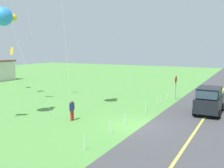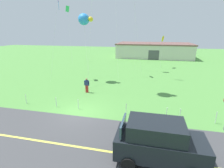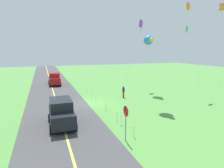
{
  "view_description": "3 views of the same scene",
  "coord_description": "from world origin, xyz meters",
  "views": [
    {
      "loc": [
        -16.67,
        -6.94,
        5.49
      ],
      "look_at": [
        1.72,
        2.85,
        2.59
      ],
      "focal_mm": 41.69,
      "sensor_mm": 36.0,
      "label": 1
    },
    {
      "loc": [
        5.46,
        -11.66,
        6.41
      ],
      "look_at": [
        2.3,
        2.13,
        2.0
      ],
      "focal_mm": 27.29,
      "sensor_mm": 36.0,
      "label": 2
    },
    {
      "loc": [
        22.35,
        -5.39,
        6.36
      ],
      "look_at": [
        0.55,
        2.53,
        2.28
      ],
      "focal_mm": 30.85,
      "sensor_mm": 36.0,
      "label": 3
    }
  ],
  "objects": [
    {
      "name": "kite_yellow_high",
      "position": [
        -12.56,
        24.5,
        10.71
      ],
      "size": [
        2.3,
        3.21,
        11.63
      ],
      "color": "silver",
      "rests_on": "ground"
    },
    {
      "name": "warehouse_distant",
      "position": [
        6.03,
        33.88,
        1.75
      ],
      "size": [
        18.36,
        10.2,
        3.5
      ],
      "color": "beige",
      "rests_on": "ground"
    },
    {
      "name": "car_suv_foreground",
      "position": [
        6.1,
        -4.09,
        1.15
      ],
      "size": [
        4.4,
        2.12,
        2.24
      ],
      "color": "black",
      "rests_on": "ground"
    },
    {
      "name": "fence_post_2",
      "position": [
        -0.34,
        0.7,
        0.45
      ],
      "size": [
        0.05,
        0.05,
        0.9
      ],
      "primitive_type": "cylinder",
      "color": "silver",
      "rests_on": "ground"
    },
    {
      "name": "fence_post_3",
      "position": [
        3.79,
        0.7,
        0.45
      ],
      "size": [
        0.05,
        0.05,
        0.9
      ],
      "primitive_type": "cylinder",
      "color": "silver",
      "rests_on": "ground"
    },
    {
      "name": "kite_orange_near",
      "position": [
        7.36,
        20.62,
        5.07
      ],
      "size": [
        0.7,
        1.14,
        5.64
      ],
      "color": "silver",
      "rests_on": "ground"
    },
    {
      "name": "kite_green_far",
      "position": [
        -2.93,
        9.51,
        7.81
      ],
      "size": [
        2.29,
        3.97,
        8.51
      ],
      "color": "silver",
      "rests_on": "ground"
    },
    {
      "name": "fence_post_6",
      "position": [
        10.33,
        0.7,
        0.45
      ],
      "size": [
        0.05,
        0.05,
        0.9
      ],
      "primitive_type": "cylinder",
      "color": "silver",
      "rests_on": "ground"
    },
    {
      "name": "asphalt_road",
      "position": [
        0.0,
        -4.0,
        0.0
      ],
      "size": [
        120.0,
        7.0,
        0.0
      ],
      "primitive_type": "cube",
      "color": "#424244",
      "rests_on": "ground"
    },
    {
      "name": "fence_post_0",
      "position": [
        -5.48,
        0.7,
        0.45
      ],
      "size": [
        0.05,
        0.05,
        0.9
      ],
      "primitive_type": "cylinder",
      "color": "silver",
      "rests_on": "ground"
    },
    {
      "name": "fence_post_1",
      "position": [
        -2.42,
        0.7,
        0.45
      ],
      "size": [
        0.05,
        0.05,
        0.9
      ],
      "primitive_type": "cylinder",
      "color": "silver",
      "rests_on": "ground"
    },
    {
      "name": "fence_post_5",
      "position": [
        7.87,
        0.7,
        0.45
      ],
      "size": [
        0.05,
        0.05,
        0.9
      ],
      "primitive_type": "cylinder",
      "color": "silver",
      "rests_on": "ground"
    },
    {
      "name": "person_adult_near",
      "position": [
        -1.11,
        4.78,
        0.86
      ],
      "size": [
        0.58,
        0.22,
        1.6
      ],
      "rotation": [
        0.0,
        0.0,
        4.75
      ],
      "color": "red",
      "rests_on": "ground"
    },
    {
      "name": "fence_post_4",
      "position": [
        6.91,
        0.7,
        0.45
      ],
      "size": [
        0.05,
        0.05,
        0.9
      ],
      "primitive_type": "cylinder",
      "color": "silver",
      "rests_on": "ground"
    },
    {
      "name": "ground_plane",
      "position": [
        0.0,
        0.0,
        -0.05
      ],
      "size": [
        120.0,
        120.0,
        0.1
      ],
      "primitive_type": "cube",
      "color": "#549342"
    },
    {
      "name": "road_centre_stripe",
      "position": [
        0.0,
        -4.0,
        0.01
      ],
      "size": [
        120.0,
        0.16,
        0.0
      ],
      "primitive_type": "cube",
      "color": "#E5E04C",
      "rests_on": "asphalt_road"
    }
  ]
}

